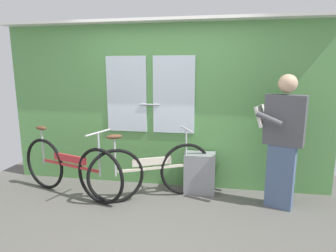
{
  "coord_description": "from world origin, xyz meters",
  "views": [
    {
      "loc": [
        0.75,
        -2.91,
        1.7
      ],
      "look_at": [
        0.16,
        0.51,
        1.03
      ],
      "focal_mm": 30.19,
      "sensor_mm": 36.0,
      "label": 1
    }
  ],
  "objects_px": {
    "bicycle_leaning_behind": "(151,171)",
    "trash_bin_by_wall": "(200,173)",
    "bicycle_near_door": "(70,168)",
    "passenger_reading_newspaper": "(282,139)"
  },
  "relations": [
    {
      "from": "trash_bin_by_wall",
      "to": "bicycle_leaning_behind",
      "type": "bearing_deg",
      "value": -152.74
    },
    {
      "from": "bicycle_leaning_behind",
      "to": "trash_bin_by_wall",
      "type": "relative_size",
      "value": 2.71
    },
    {
      "from": "bicycle_near_door",
      "to": "trash_bin_by_wall",
      "type": "bearing_deg",
      "value": 31.83
    },
    {
      "from": "bicycle_near_door",
      "to": "trash_bin_by_wall",
      "type": "relative_size",
      "value": 3.03
    },
    {
      "from": "bicycle_near_door",
      "to": "passenger_reading_newspaper",
      "type": "relative_size",
      "value": 1.03
    },
    {
      "from": "bicycle_near_door",
      "to": "bicycle_leaning_behind",
      "type": "height_order",
      "value": "bicycle_near_door"
    },
    {
      "from": "bicycle_near_door",
      "to": "passenger_reading_newspaper",
      "type": "height_order",
      "value": "passenger_reading_newspaper"
    },
    {
      "from": "bicycle_near_door",
      "to": "bicycle_leaning_behind",
      "type": "bearing_deg",
      "value": 23.31
    },
    {
      "from": "bicycle_leaning_behind",
      "to": "trash_bin_by_wall",
      "type": "bearing_deg",
      "value": 1.06
    },
    {
      "from": "bicycle_leaning_behind",
      "to": "trash_bin_by_wall",
      "type": "distance_m",
      "value": 0.71
    }
  ]
}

